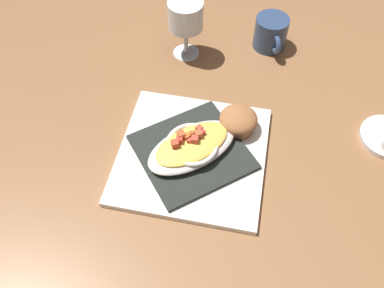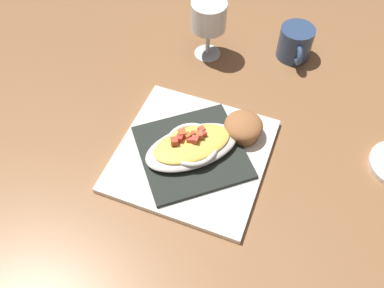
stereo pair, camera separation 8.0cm
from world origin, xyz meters
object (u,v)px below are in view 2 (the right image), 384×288
at_px(muffin, 243,127).
at_px(coffee_mug, 295,44).
at_px(square_plate, 192,155).
at_px(stemmed_glass, 210,19).
at_px(gratin_dish, 192,146).

relative_size(muffin, coffee_mug, 0.71).
relative_size(square_plate, stemmed_glass, 2.02).
height_order(square_plate, muffin, muffin).
bearing_deg(muffin, square_plate, -149.05).
height_order(gratin_dish, coffee_mug, coffee_mug).
height_order(square_plate, coffee_mug, coffee_mug).
height_order(square_plate, gratin_dish, gratin_dish).
relative_size(gratin_dish, stemmed_glass, 1.50).
xyz_separation_m(square_plate, coffee_mug, (0.21, 0.33, 0.03)).
bearing_deg(coffee_mug, stemmed_glass, -175.17).
bearing_deg(muffin, stemmed_glass, 110.31).
bearing_deg(coffee_mug, gratin_dish, -122.27).
distance_m(square_plate, coffee_mug, 0.39).
distance_m(muffin, stemmed_glass, 0.28).
height_order(gratin_dish, stemmed_glass, stemmed_glass).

